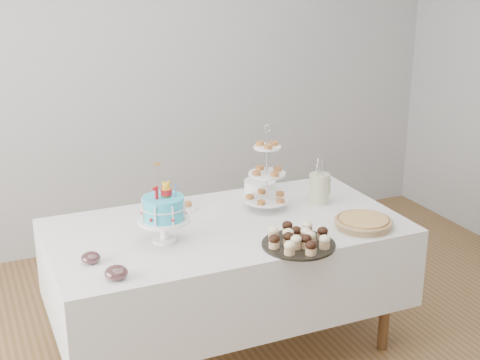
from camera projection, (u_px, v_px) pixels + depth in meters
name	position (u px, v px, depth m)	size (l,w,h in m)	color
walls	(250.00, 135.00, 3.19)	(5.04, 4.04, 2.70)	#A9ABAF
table	(227.00, 263.00, 3.71)	(1.92, 1.02, 0.77)	silver
birthday_cake	(164.00, 221.00, 3.40)	(0.27, 0.27, 0.41)	white
cupcake_tray	(299.00, 238.00, 3.37)	(0.38, 0.38, 0.09)	black
pie	(363.00, 222.00, 3.60)	(0.32, 0.32, 0.05)	tan
tiered_stand	(267.00, 174.00, 3.81)	(0.26, 0.26, 0.50)	silver
plate_stack	(260.00, 186.00, 4.12)	(0.20, 0.20, 0.08)	white
pastry_plate	(176.00, 206.00, 3.86)	(0.25, 0.25, 0.04)	white
jam_bowl_a	(116.00, 273.00, 3.03)	(0.11, 0.11, 0.06)	silver
jam_bowl_b	(91.00, 258.00, 3.19)	(0.09, 0.09, 0.06)	silver
utensil_pitcher	(319.00, 187.00, 3.93)	(0.12, 0.12, 0.27)	silver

